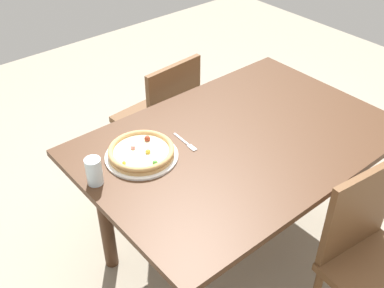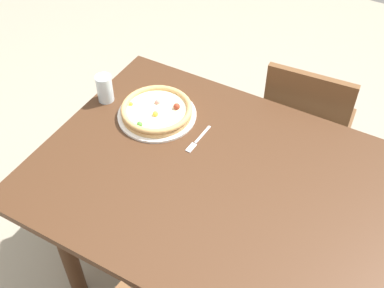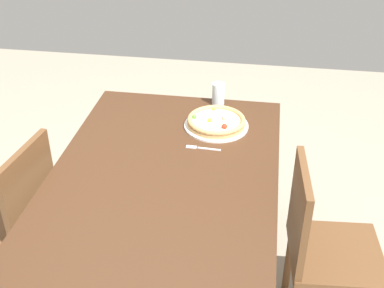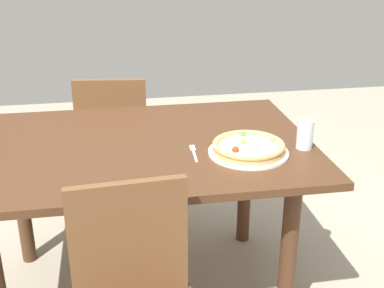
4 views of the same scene
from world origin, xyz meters
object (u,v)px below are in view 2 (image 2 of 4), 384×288
Objects in this scene: plate at (157,115)px; fork at (197,141)px; dining_table at (230,202)px; drinking_glass at (105,88)px; pizza at (157,110)px; chair_near at (305,127)px.

plate is 1.95× the size of fork.
dining_table is 12.12× the size of drinking_glass.
pizza is 1.76× the size of fork.
dining_table is at bearing 166.50° from drinking_glass.
drinking_glass reaches higher than pizza.
drinking_glass is (0.74, 0.55, 0.33)m from chair_near.
plate is 0.03m from pizza.
plate is at bearing -100.23° from fork.
chair_near is 7.25× the size of drinking_glass.
pizza reaches higher than plate.
dining_table is 0.71m from drinking_glass.
dining_table is 1.67× the size of chair_near.
dining_table is at bearing 157.33° from plate.
plate is 2.68× the size of drinking_glass.
chair_near is 5.28× the size of fork.
fork is 1.37× the size of drinking_glass.
drinking_glass is at bearing 4.21° from pizza.
chair_near is 0.98m from drinking_glass.
chair_near is 0.78m from plate.
dining_table is at bearing 157.33° from pizza.
fork is at bearing 175.98° from drinking_glass.
drinking_glass is (0.24, 0.02, 0.03)m from pizza.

